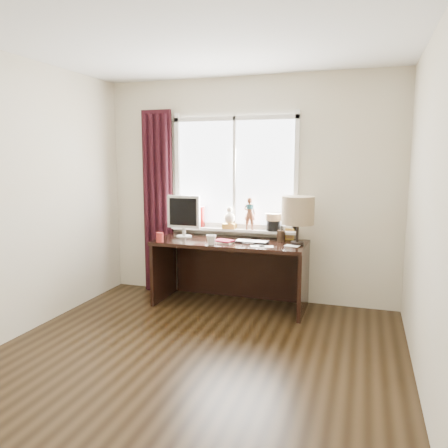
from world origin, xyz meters
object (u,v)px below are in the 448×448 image
(mug, at_px, (211,240))
(monitor, at_px, (184,214))
(red_cup, at_px, (160,237))
(desk, at_px, (233,260))
(laptop, at_px, (252,242))
(table_lamp, at_px, (298,211))

(mug, bearing_deg, monitor, 143.71)
(mug, distance_m, red_cup, 0.60)
(desk, relative_size, monitor, 3.47)
(mug, xyz_separation_m, monitor, (-0.46, 0.34, 0.22))
(laptop, xyz_separation_m, desk, (-0.26, 0.14, -0.26))
(laptop, xyz_separation_m, red_cup, (-0.99, -0.25, 0.04))
(mug, height_order, red_cup, mug)
(desk, bearing_deg, laptop, -27.04)
(desk, height_order, monitor, monitor)
(mug, bearing_deg, red_cup, -177.22)
(laptop, distance_m, desk, 0.39)
(laptop, distance_m, red_cup, 1.03)
(mug, relative_size, red_cup, 1.05)
(red_cup, height_order, monitor, monitor)
(mug, height_order, table_lamp, table_lamp)
(mug, height_order, monitor, monitor)
(table_lamp, bearing_deg, desk, 175.34)
(desk, bearing_deg, monitor, -178.47)
(desk, height_order, table_lamp, table_lamp)
(monitor, bearing_deg, red_cup, -109.69)
(mug, xyz_separation_m, red_cup, (-0.60, -0.03, -0.00))
(laptop, distance_m, table_lamp, 0.60)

